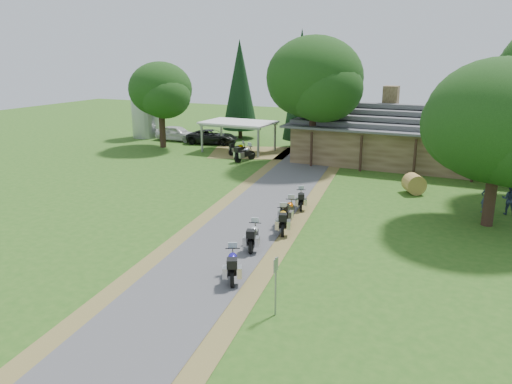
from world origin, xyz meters
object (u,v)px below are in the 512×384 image
at_px(motorcycle_carport_b, 245,153).
at_px(hay_bale, 414,184).
at_px(car_white_sedan, 177,131).
at_px(motorcycle_row_c, 283,219).
at_px(motorcycle_row_e, 301,198).
at_px(lodge, 424,135).
at_px(silo, 146,109).
at_px(motorcycle_row_a, 233,263).
at_px(motorcycle_row_b, 253,235).
at_px(carport, 239,137).
at_px(car_dark_suv, 212,133).
at_px(motorcycle_row_d, 289,210).
at_px(motorcycle_carport_a, 239,148).

relative_size(motorcycle_carport_b, hay_bale, 1.68).
xyz_separation_m(car_white_sedan, motorcycle_carport_b, (10.90, -6.20, -0.24)).
bearing_deg(motorcycle_row_c, motorcycle_row_e, -13.78).
xyz_separation_m(car_white_sedan, motorcycle_row_c, (20.22, -20.83, -0.30)).
xyz_separation_m(lodge, silo, (-28.87, 1.84, 0.60)).
relative_size(motorcycle_row_a, motorcycle_row_c, 0.98).
relative_size(lodge, motorcycle_row_b, 11.30).
xyz_separation_m(carport, motorcycle_row_b, (11.31, -20.97, -0.73)).
distance_m(lodge, carport, 16.25).
height_order(car_white_sedan, motorcycle_row_e, car_white_sedan).
distance_m(silo, hay_bale, 31.64).
height_order(lodge, motorcycle_carport_b, lodge).
bearing_deg(motorcycle_row_c, motorcycle_row_a, 160.98).
bearing_deg(motorcycle_row_c, silo, 27.83).
bearing_deg(car_white_sedan, motorcycle_row_e, -131.71).
xyz_separation_m(carport, car_dark_suv, (-4.22, 2.44, -0.32)).
bearing_deg(car_dark_suv, silo, 73.08).
relative_size(motorcycle_row_b, hay_bale, 1.48).
xyz_separation_m(motorcycle_row_a, motorcycle_row_c, (-0.21, 6.02, 0.01)).
distance_m(lodge, motorcycle_row_c, 20.10).
distance_m(lodge, motorcycle_row_b, 22.77).
bearing_deg(car_white_sedan, motorcycle_row_a, -144.28).
height_order(motorcycle_row_e, motorcycle_carport_b, motorcycle_carport_b).
xyz_separation_m(car_dark_suv, motorcycle_row_c, (15.96, -20.76, -0.38)).
bearing_deg(motorcycle_row_e, car_dark_suv, 22.87).
height_order(motorcycle_row_b, motorcycle_row_d, motorcycle_row_d).
distance_m(motorcycle_row_a, motorcycle_carport_a, 25.44).
distance_m(motorcycle_row_a, motorcycle_row_d, 7.60).
bearing_deg(motorcycle_row_d, motorcycle_row_e, -1.95).
height_order(silo, car_dark_suv, silo).
relative_size(silo, motorcycle_row_e, 3.50).
bearing_deg(hay_bale, motorcycle_row_b, -113.12).
relative_size(motorcycle_row_e, motorcycle_carport_b, 0.82).
bearing_deg(lodge, motorcycle_row_a, -99.37).
height_order(motorcycle_row_b, motorcycle_carport_a, motorcycle_row_b).
xyz_separation_m(motorcycle_carport_a, hay_bale, (16.09, -6.54, 0.03)).
bearing_deg(car_white_sedan, hay_bale, -114.19).
relative_size(motorcycle_row_c, motorcycle_row_d, 1.01).
height_order(carport, motorcycle_row_c, carport).
bearing_deg(hay_bale, silo, 159.41).
xyz_separation_m(carport, motorcycle_carport_b, (2.43, -3.69, -0.65)).
relative_size(motorcycle_carport_a, hay_bale, 1.38).
bearing_deg(motorcycle_carport_b, motorcycle_row_c, -130.09).
distance_m(motorcycle_row_b, motorcycle_row_e, 6.87).
bearing_deg(car_dark_suv, motorcycle_row_c, -155.26).
distance_m(carport, motorcycle_row_e, 18.03).
bearing_deg(carport, lodge, 5.32).
relative_size(lodge, motorcycle_row_e, 12.25).
relative_size(car_dark_suv, motorcycle_carport_b, 2.58).
height_order(motorcycle_row_a, motorcycle_row_c, motorcycle_row_c).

